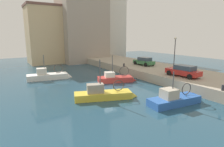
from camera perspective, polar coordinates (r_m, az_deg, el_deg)
The scene contains 14 objects.
water_surface at distance 22.57m, azimuth -2.76°, elevation -4.74°, with size 80.00×80.00×0.00m, color navy.
quay_wall at distance 29.62m, azimuth 17.01°, elevation -0.09°, with size 9.00×56.00×1.20m, color #ADA08C.
fishing_boat_blue at distance 18.87m, azimuth 18.99°, elevation -8.27°, with size 6.07×2.42×3.90m.
fishing_boat_yellow at distance 19.30m, azimuth -1.82°, elevation -7.19°, with size 6.65×3.67×4.74m.
fishing_boat_red at distance 26.10m, azimuth 1.64°, elevation -2.21°, with size 5.71×3.39×4.47m.
fishing_boat_white at distance 29.10m, azimuth -18.27°, elevation -1.34°, with size 6.59×2.72×4.37m.
parked_car_red at distance 25.25m, azimuth 20.84°, elevation 0.78°, with size 2.12×4.38×1.44m.
parked_car_green at distance 32.98m, azimuth 9.68°, elevation 3.71°, with size 2.00×3.90×1.38m.
mooring_bollard_south at distance 20.59m, azimuth 30.58°, elevation -3.74°, with size 0.28×0.28×0.55m, color #2D2D33.
mooring_bollard_mid at distance 31.06m, azimuth 3.62°, elevation 2.57°, with size 0.28×0.28×0.55m, color #2D2D33.
quay_streetlamp at distance 30.61m, azimuth 18.53°, elevation 7.48°, with size 0.36×0.36×4.83m.
waterfront_building_west at distance 52.54m, azimuth -2.40°, elevation 13.92°, with size 9.73×7.85×16.89m.
waterfront_building_central at distance 45.49m, azimuth -19.85°, elevation 11.02°, with size 7.37×6.71×12.77m.
waterfront_building_east_mid at distance 47.01m, azimuth -9.20°, elevation 17.85°, with size 10.65×9.30×23.09m.
Camera 1 is at (-10.56, -18.91, 6.35)m, focal length 30.19 mm.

